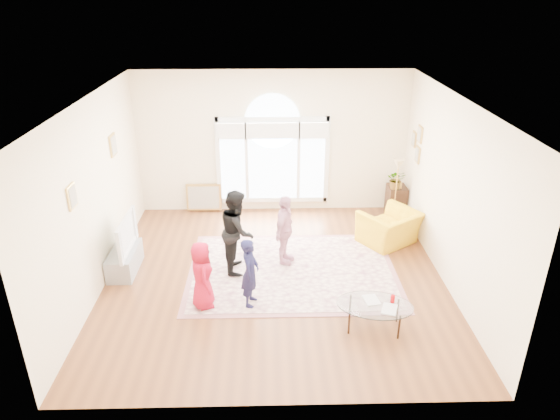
{
  "coord_description": "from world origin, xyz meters",
  "views": [
    {
      "loc": [
        -0.1,
        -7.68,
        4.86
      ],
      "look_at": [
        0.1,
        0.3,
        1.2
      ],
      "focal_mm": 32.0,
      "sensor_mm": 36.0,
      "label": 1
    }
  ],
  "objects_px": {
    "area_rug": "(292,271)",
    "coffee_table": "(375,306)",
    "tv_console": "(125,260)",
    "armchair": "(389,228)",
    "television": "(121,235)"
  },
  "relations": [
    {
      "from": "coffee_table",
      "to": "television",
      "type": "bearing_deg",
      "value": 167.98
    },
    {
      "from": "area_rug",
      "to": "coffee_table",
      "type": "relative_size",
      "value": 2.84
    },
    {
      "from": "tv_console",
      "to": "coffee_table",
      "type": "height_order",
      "value": "coffee_table"
    },
    {
      "from": "coffee_table",
      "to": "armchair",
      "type": "xyz_separation_m",
      "value": [
        0.83,
        2.72,
        -0.06
      ]
    },
    {
      "from": "area_rug",
      "to": "tv_console",
      "type": "relative_size",
      "value": 3.6
    },
    {
      "from": "area_rug",
      "to": "coffee_table",
      "type": "distance_m",
      "value": 2.07
    },
    {
      "from": "television",
      "to": "coffee_table",
      "type": "distance_m",
      "value": 4.6
    },
    {
      "from": "tv_console",
      "to": "armchair",
      "type": "relative_size",
      "value": 0.94
    },
    {
      "from": "tv_console",
      "to": "armchair",
      "type": "distance_m",
      "value": 5.16
    },
    {
      "from": "area_rug",
      "to": "tv_console",
      "type": "distance_m",
      "value": 3.08
    },
    {
      "from": "coffee_table",
      "to": "armchair",
      "type": "distance_m",
      "value": 2.85
    },
    {
      "from": "television",
      "to": "coffee_table",
      "type": "xyz_separation_m",
      "value": [
        4.23,
        -1.77,
        -0.34
      ]
    },
    {
      "from": "area_rug",
      "to": "television",
      "type": "bearing_deg",
      "value": 178.06
    },
    {
      "from": "tv_console",
      "to": "coffee_table",
      "type": "relative_size",
      "value": 0.79
    },
    {
      "from": "coffee_table",
      "to": "area_rug",
      "type": "bearing_deg",
      "value": 135.66
    }
  ]
}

